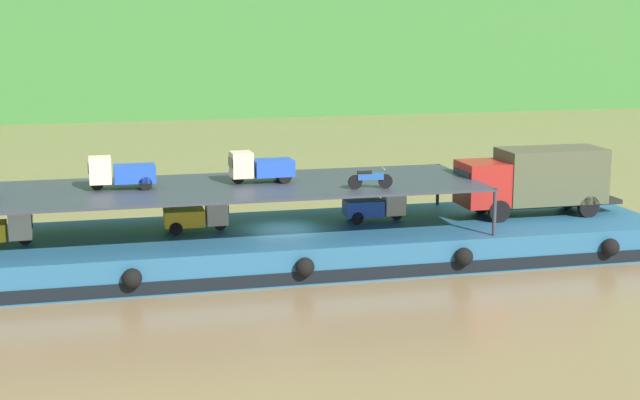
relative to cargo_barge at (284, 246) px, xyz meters
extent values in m
plane|color=olive|center=(0.00, 0.03, -0.75)|extent=(400.00, 400.00, 0.00)
cube|color=#23567A|center=(0.00, 0.03, 0.00)|extent=(33.66, 7.64, 1.50)
cube|color=black|center=(0.00, -3.81, -0.40)|extent=(32.99, 0.06, 0.50)
sphere|color=black|center=(-6.73, -4.02, 0.10)|extent=(0.77, 0.77, 0.77)
sphere|color=black|center=(0.00, -4.02, 0.10)|extent=(0.77, 0.77, 0.77)
sphere|color=black|center=(6.73, -4.02, 0.10)|extent=(0.77, 0.77, 0.77)
sphere|color=black|center=(13.46, -4.02, 0.10)|extent=(0.77, 0.77, 0.77)
cube|color=maroon|center=(9.23, 0.05, 2.35)|extent=(2.01, 2.19, 2.00)
cube|color=#192833|center=(8.20, 0.05, 2.70)|extent=(0.07, 1.84, 0.60)
cube|color=#474C33|center=(12.63, 0.06, 2.60)|extent=(4.81, 2.31, 2.50)
cube|color=black|center=(12.63, 0.06, 1.30)|extent=(6.80, 1.40, 0.20)
cylinder|color=black|center=(9.63, 1.06, 1.25)|extent=(1.00, 0.28, 1.00)
cylinder|color=black|center=(9.63, -0.96, 1.25)|extent=(1.00, 0.28, 1.00)
cylinder|color=black|center=(14.07, 1.07, 1.25)|extent=(1.00, 0.28, 1.00)
cylinder|color=black|center=(14.07, -0.95, 1.25)|extent=(1.00, 0.28, 1.00)
cylinder|color=#2D333D|center=(8.35, 3.38, 1.75)|extent=(0.16, 0.16, 2.00)
cylinder|color=#2D333D|center=(8.35, -3.31, 1.75)|extent=(0.16, 0.16, 2.00)
cube|color=#2D333D|center=(-3.80, 0.03, 2.70)|extent=(24.46, 6.84, 0.10)
cube|color=beige|center=(-10.93, -0.25, 1.58)|extent=(0.92, 1.02, 1.10)
cube|color=#19232D|center=(-10.46, -0.24, 1.69)|extent=(0.06, 0.85, 0.38)
cylinder|color=black|center=(-10.78, -0.25, 1.03)|extent=(0.56, 0.15, 0.56)
cube|color=gold|center=(-4.28, 0.49, 1.38)|extent=(1.72, 1.23, 0.70)
cube|color=beige|center=(-2.88, 0.47, 1.58)|extent=(0.92, 1.01, 1.10)
cube|color=#19232D|center=(-2.41, 0.46, 1.69)|extent=(0.05, 0.85, 0.38)
cylinder|color=black|center=(-2.73, 0.47, 1.03)|extent=(0.56, 0.15, 0.56)
cylinder|color=black|center=(-4.69, -0.03, 1.03)|extent=(0.56, 0.15, 0.56)
cylinder|color=black|center=(-4.67, 1.03, 1.03)|extent=(0.56, 0.15, 0.56)
cube|color=#1E47B7|center=(3.77, 0.65, 1.38)|extent=(1.76, 1.28, 0.70)
cube|color=beige|center=(5.17, 0.58, 1.58)|extent=(0.95, 1.04, 1.10)
cube|color=#19232D|center=(5.64, 0.56, 1.69)|extent=(0.08, 0.85, 0.38)
cylinder|color=black|center=(5.32, 0.57, 1.03)|extent=(0.57, 0.17, 0.56)
cylinder|color=black|center=(3.34, 0.14, 1.03)|extent=(0.57, 0.17, 0.56)
cylinder|color=black|center=(3.39, 1.20, 1.03)|extent=(0.57, 0.17, 0.56)
cube|color=#1E47B7|center=(-6.29, 0.43, 3.38)|extent=(1.71, 1.21, 0.70)
cube|color=beige|center=(-7.69, 0.44, 3.58)|extent=(0.91, 1.00, 1.10)
cube|color=#19232D|center=(-8.16, 0.44, 3.69)|extent=(0.04, 0.85, 0.38)
cylinder|color=black|center=(-7.84, 0.44, 3.03)|extent=(0.56, 0.14, 0.56)
cylinder|color=black|center=(-5.88, 0.96, 3.03)|extent=(0.56, 0.14, 0.56)
cylinder|color=black|center=(-5.89, -0.10, 3.03)|extent=(0.56, 0.14, 0.56)
cube|color=#1E47B7|center=(-0.37, 0.54, 3.38)|extent=(1.75, 1.28, 0.70)
cube|color=beige|center=(-1.77, 0.48, 3.58)|extent=(0.94, 1.04, 1.10)
cube|color=#19232D|center=(-2.24, 0.46, 3.69)|extent=(0.08, 0.85, 0.38)
cylinder|color=black|center=(-1.92, 0.47, 3.03)|extent=(0.57, 0.17, 0.56)
cylinder|color=black|center=(0.00, 1.09, 3.03)|extent=(0.57, 0.17, 0.56)
cylinder|color=black|center=(0.05, 0.03, 3.03)|extent=(0.57, 0.17, 0.56)
cylinder|color=black|center=(3.92, -2.07, 3.05)|extent=(0.61, 0.15, 0.60)
cylinder|color=black|center=(2.63, -1.97, 3.05)|extent=(0.61, 0.15, 0.60)
cube|color=#1E4C99|center=(3.27, -2.02, 3.27)|extent=(1.11, 0.28, 0.28)
cube|color=black|center=(3.02, -2.00, 3.45)|extent=(0.61, 0.25, 0.12)
cylinder|color=#B2B2B7|center=(3.82, -2.06, 3.60)|extent=(0.08, 0.55, 0.04)
camera|label=1|loc=(-8.02, -39.22, 10.03)|focal=53.00mm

